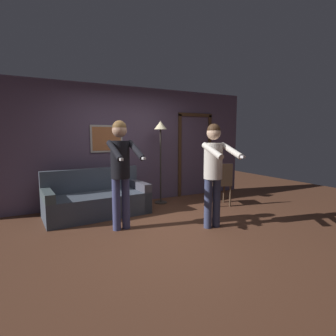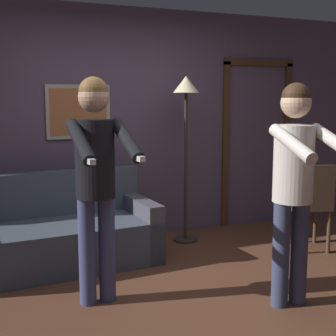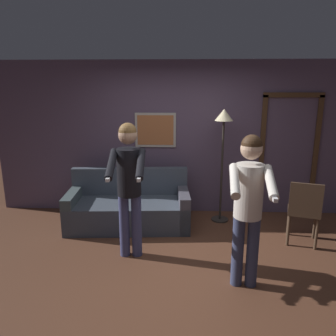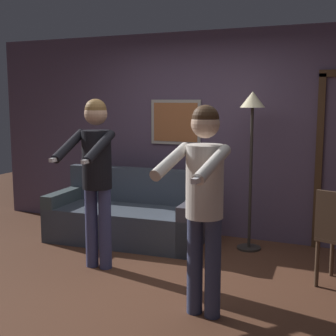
{
  "view_description": "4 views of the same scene",
  "coord_description": "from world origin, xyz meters",
  "px_view_note": "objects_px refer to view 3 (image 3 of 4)",
  "views": [
    {
      "loc": [
        -1.84,
        -3.77,
        1.51
      ],
      "look_at": [
        0.05,
        -0.1,
        1.01
      ],
      "focal_mm": 28.0,
      "sensor_mm": 36.0,
      "label": 1
    },
    {
      "loc": [
        -1.42,
        -3.21,
        1.59
      ],
      "look_at": [
        -0.11,
        0.03,
        1.07
      ],
      "focal_mm": 50.0,
      "sensor_mm": 36.0,
      "label": 2
    },
    {
      "loc": [
        0.05,
        -3.66,
        2.19
      ],
      "look_at": [
        -0.12,
        0.01,
        1.26
      ],
      "focal_mm": 35.0,
      "sensor_mm": 36.0,
      "label": 3
    },
    {
      "loc": [
        1.93,
        -3.79,
        1.75
      ],
      "look_at": [
        0.29,
        -0.01,
        1.14
      ],
      "focal_mm": 50.0,
      "sensor_mm": 36.0,
      "label": 4
    }
  ],
  "objects_px": {
    "couch": "(129,208)",
    "person_standing_right": "(249,198)",
    "person_standing_left": "(129,178)",
    "dining_chair_distant": "(304,209)",
    "torchiere_lamp": "(223,133)"
  },
  "relations": [
    {
      "from": "torchiere_lamp",
      "to": "person_standing_left",
      "type": "distance_m",
      "value": 1.84
    },
    {
      "from": "person_standing_left",
      "to": "person_standing_right",
      "type": "distance_m",
      "value": 1.49
    },
    {
      "from": "couch",
      "to": "torchiere_lamp",
      "type": "height_order",
      "value": "torchiere_lamp"
    },
    {
      "from": "person_standing_right",
      "to": "dining_chair_distant",
      "type": "relative_size",
      "value": 1.84
    },
    {
      "from": "couch",
      "to": "person_standing_left",
      "type": "height_order",
      "value": "person_standing_left"
    },
    {
      "from": "person_standing_right",
      "to": "person_standing_left",
      "type": "bearing_deg",
      "value": 156.31
    },
    {
      "from": "couch",
      "to": "torchiere_lamp",
      "type": "relative_size",
      "value": 1.06
    },
    {
      "from": "torchiere_lamp",
      "to": "dining_chair_distant",
      "type": "height_order",
      "value": "torchiere_lamp"
    },
    {
      "from": "torchiere_lamp",
      "to": "person_standing_right",
      "type": "relative_size",
      "value": 1.07
    },
    {
      "from": "person_standing_left",
      "to": "dining_chair_distant",
      "type": "bearing_deg",
      "value": 10.29
    },
    {
      "from": "person_standing_left",
      "to": "person_standing_right",
      "type": "height_order",
      "value": "person_standing_left"
    },
    {
      "from": "person_standing_right",
      "to": "dining_chair_distant",
      "type": "height_order",
      "value": "person_standing_right"
    },
    {
      "from": "couch",
      "to": "person_standing_right",
      "type": "xyz_separation_m",
      "value": [
        1.55,
        -1.59,
        0.76
      ]
    },
    {
      "from": "couch",
      "to": "person_standing_right",
      "type": "distance_m",
      "value": 2.35
    },
    {
      "from": "couch",
      "to": "person_standing_right",
      "type": "height_order",
      "value": "person_standing_right"
    }
  ]
}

